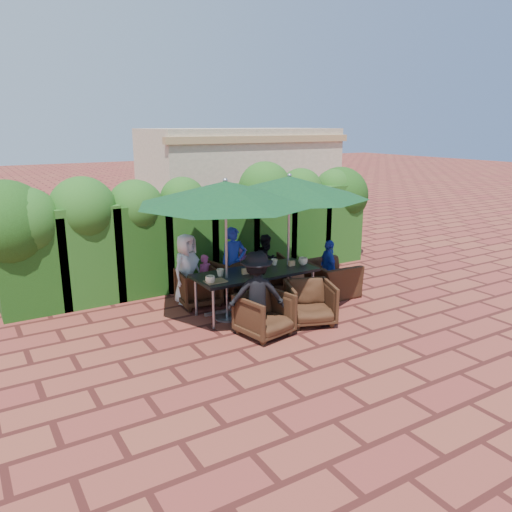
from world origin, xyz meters
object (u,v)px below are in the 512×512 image
umbrella_right (289,187)px  chair_far_mid (233,275)px  chair_near_right (310,301)px  dining_table (256,275)px  umbrella_left (225,193)px  chair_far_right (266,271)px  chair_far_left (198,285)px  chair_near_left (265,312)px  chair_end_right (331,273)px

umbrella_right → chair_far_mid: 2.15m
chair_near_right → umbrella_right: bearing=96.2°
chair_far_mid → chair_near_right: bearing=87.6°
dining_table → umbrella_right: size_ratio=0.78×
chair_far_mid → umbrella_left: bearing=42.8°
chair_far_right → dining_table: bearing=65.4°
chair_far_mid → chair_near_right: chair_far_mid is taller
chair_far_left → chair_near_right: bearing=130.1°
dining_table → chair_near_left: chair_near_left is taller
umbrella_left → umbrella_right: same height
chair_far_left → chair_far_mid: (0.84, 0.17, 0.03)m
chair_near_left → chair_end_right: bearing=13.9°
umbrella_right → chair_near_left: (-1.20, -1.09, -1.83)m
umbrella_left → chair_end_right: umbrella_left is taller
chair_far_right → chair_end_right: (0.95, -0.92, 0.05)m
dining_table → chair_far_mid: 1.06m
dining_table → chair_far_mid: chair_far_mid is taller
umbrella_right → chair_far_right: 2.02m
chair_far_mid → dining_table: bearing=71.1°
umbrella_left → chair_far_right: (1.45, 1.01, -1.82)m
chair_near_right → chair_end_right: chair_end_right is taller
umbrella_left → chair_far_mid: umbrella_left is taller
dining_table → chair_end_right: (1.78, 0.02, -0.24)m
umbrella_left → chair_far_mid: (0.71, 1.08, -1.80)m
dining_table → chair_near_right: (0.50, -0.97, -0.28)m
dining_table → chair_far_right: (0.83, 0.95, -0.28)m
umbrella_right → chair_far_mid: size_ratio=3.52×
umbrella_left → chair_near_left: (0.18, -0.95, -1.83)m
dining_table → umbrella_left: umbrella_left is taller
chair_near_left → chair_near_right: chair_near_right is taller
chair_near_left → chair_near_right: size_ratio=0.98×
chair_far_right → chair_near_right: 1.95m
chair_far_right → chair_near_right: bearing=96.9°
chair_end_right → chair_far_left: bearing=77.0°
chair_far_mid → chair_end_right: chair_end_right is taller
dining_table → chair_far_right: chair_far_right is taller
chair_far_mid → chair_end_right: (1.69, -1.00, 0.03)m
chair_end_right → chair_near_left: bearing=120.2°
chair_far_left → umbrella_right: bearing=158.5°
chair_far_left → chair_far_mid: size_ratio=0.93×
dining_table → umbrella_left: bearing=-174.3°
umbrella_left → chair_far_right: umbrella_left is taller
chair_near_right → chair_far_mid: bearing=122.0°
dining_table → umbrella_right: (0.76, 0.07, 1.54)m
chair_near_left → dining_table: bearing=55.3°
chair_near_left → chair_near_right: (0.94, 0.04, 0.01)m
chair_far_left → chair_far_right: bearing=-170.9°
umbrella_left → chair_far_left: bearing=98.1°
chair_far_mid → chair_far_left: bearing=-2.7°
chair_far_left → chair_far_right: (1.58, 0.09, 0.01)m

